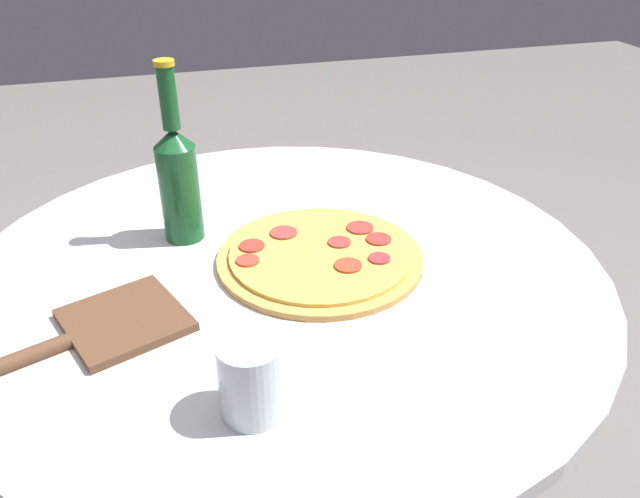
# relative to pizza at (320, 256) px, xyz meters

# --- Properties ---
(table) EXTENTS (0.97, 0.97, 0.73)m
(table) POSITION_rel_pizza_xyz_m (0.06, -0.01, -0.19)
(table) COLOR silver
(table) RESTS_ON ground_plane
(pizza) EXTENTS (0.31, 0.31, 0.02)m
(pizza) POSITION_rel_pizza_xyz_m (0.00, 0.00, 0.00)
(pizza) COLOR #C68E47
(pizza) RESTS_ON table
(beer_bottle) EXTENTS (0.06, 0.06, 0.28)m
(beer_bottle) POSITION_rel_pizza_xyz_m (0.19, -0.13, 0.10)
(beer_bottle) COLOR #144C23
(beer_bottle) RESTS_ON table
(pizza_paddle) EXTENTS (0.27, 0.18, 0.02)m
(pizza_paddle) POSITION_rel_pizza_xyz_m (0.31, 0.09, -0.00)
(pizza_paddle) COLOR brown
(pizza_paddle) RESTS_ON table
(drinking_glass) EXTENTS (0.07, 0.07, 0.09)m
(drinking_glass) POSITION_rel_pizza_xyz_m (0.16, 0.28, 0.04)
(drinking_glass) COLOR silver
(drinking_glass) RESTS_ON table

